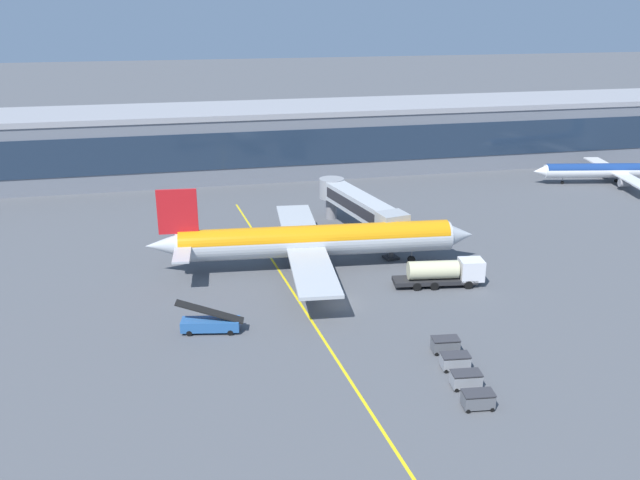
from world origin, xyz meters
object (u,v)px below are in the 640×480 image
Objects in this scene: belt_loader at (210,323)px; baggage_cart_3 at (445,344)px; main_airliner at (314,241)px; baggage_cart_1 at (466,379)px; fuel_tanker at (445,272)px; baggage_cart_0 at (478,399)px; commuter_jet_far at (613,170)px; baggage_cart_2 at (455,361)px.

baggage_cart_3 is (22.13, -9.23, -0.21)m from belt_loader.
main_airliner is 15.00× the size of baggage_cart_1.
baggage_cart_1 is at bearing -107.71° from fuel_tanker.
baggage_cart_1 is at bearing 83.70° from baggage_cart_0.
baggage_cart_3 is at bearing 83.70° from baggage_cart_1.
commuter_jet_far is (56.43, 59.55, 1.79)m from baggage_cart_1.
belt_loader is at bearing 143.96° from baggage_cart_1.
belt_loader is 28.22m from baggage_cart_0.
belt_loader is 2.51× the size of baggage_cart_1.
commuter_jet_far is at bearing 24.51° from main_airliner.
baggage_cart_0 is 0.09× the size of commuter_jet_far.
baggage_cart_0 is at bearing -132.15° from commuter_jet_far.
baggage_cart_0 is 6.40m from baggage_cart_2.
commuter_jet_far reaches higher than baggage_cart_0.
baggage_cart_2 is at bearing -134.85° from commuter_jet_far.
commuter_jet_far is at bearing 29.45° from belt_loader.
main_airliner reaches higher than belt_loader.
commuter_jet_far is (63.70, 29.05, -1.17)m from main_airliner.
main_airliner is 34.51m from baggage_cart_0.
baggage_cart_0 is 3.20m from baggage_cart_1.
belt_loader is at bearing -133.50° from main_airliner.
main_airliner is 15.00× the size of baggage_cart_2.
baggage_cart_0 is at bearing -106.30° from fuel_tanker.
fuel_tanker is 3.94× the size of baggage_cart_0.
baggage_cart_3 is at bearing -22.63° from belt_loader.
baggage_cart_1 is (21.42, -15.59, -0.21)m from belt_loader.
baggage_cart_1 is 1.00× the size of baggage_cart_2.
baggage_cart_0 is at bearing -96.30° from baggage_cart_3.
baggage_cart_1 is (7.27, -30.50, -2.96)m from main_airliner.
fuel_tanker is at bearing -32.43° from main_airliner.
baggage_cart_1 is at bearing -133.46° from commuter_jet_far.
belt_loader is 89.42m from commuter_jet_far.
baggage_cart_3 is at bearing 83.70° from baggage_cart_0.
belt_loader is at bearing -168.16° from fuel_tanker.
fuel_tanker reaches higher than baggage_cart_2.
baggage_cart_1 and baggage_cart_3 have the same top height.
baggage_cart_3 is (1.05, 9.54, 0.00)m from baggage_cart_0.
fuel_tanker is 62.48m from commuter_jet_far.
baggage_cart_3 is (-6.17, -15.15, -0.96)m from fuel_tanker.
fuel_tanker is at bearing 11.84° from belt_loader.
fuel_tanker is at bearing 70.43° from baggage_cart_2.
main_airliner is at bearing 46.50° from belt_loader.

